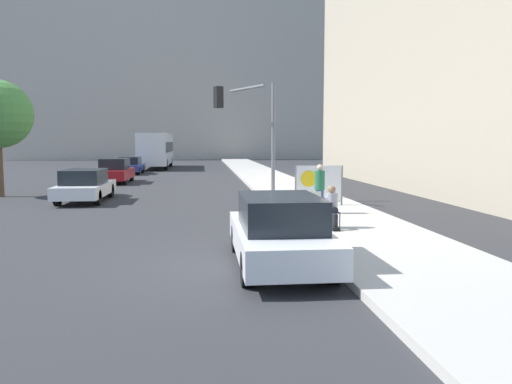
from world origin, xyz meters
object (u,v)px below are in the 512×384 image
at_px(seated_protester, 331,206).
at_px(jogger_on_sidewalk, 320,189).
at_px(protest_banner, 318,184).
at_px(car_on_road_distant, 130,165).
at_px(parked_car_curbside, 279,231).
at_px(traffic_light_pole, 252,120).
at_px(city_bus_on_road, 156,149).
at_px(car_on_road_midblock, 115,171).
at_px(car_on_road_nearest, 85,185).

height_order(seated_protester, jogger_on_sidewalk, jogger_on_sidewalk).
distance_m(protest_banner, car_on_road_distant, 24.25).
bearing_deg(parked_car_curbside, traffic_light_pole, 87.42).
xyz_separation_m(parked_car_curbside, city_bus_on_road, (-6.01, 38.83, 1.17)).
distance_m(car_on_road_midblock, car_on_road_distant, 8.73).
height_order(traffic_light_pole, car_on_road_midblock, traffic_light_pole).
bearing_deg(traffic_light_pole, seated_protester, -78.25).
relative_size(jogger_on_sidewalk, protest_banner, 0.89).
height_order(seated_protester, car_on_road_midblock, car_on_road_midblock).
relative_size(seated_protester, car_on_road_distant, 0.26).
xyz_separation_m(protest_banner, parked_car_curbside, (-2.81, -8.49, -0.23)).
distance_m(seated_protester, jogger_on_sidewalk, 2.93).
distance_m(seated_protester, traffic_light_pole, 7.93).
height_order(traffic_light_pole, car_on_road_distant, traffic_light_pole).
xyz_separation_m(protest_banner, car_on_road_nearest, (-9.45, 3.57, -0.27)).
height_order(parked_car_curbside, city_bus_on_road, city_bus_on_road).
xyz_separation_m(traffic_light_pole, car_on_road_midblock, (-7.50, 11.05, -2.73)).
distance_m(jogger_on_sidewalk, car_on_road_distant, 26.04).
relative_size(jogger_on_sidewalk, car_on_road_nearest, 0.36).
bearing_deg(jogger_on_sidewalk, protest_banner, -77.64).
distance_m(protest_banner, city_bus_on_road, 31.61).
bearing_deg(car_on_road_nearest, car_on_road_distant, 92.10).
distance_m(traffic_light_pole, city_bus_on_road, 28.87).
xyz_separation_m(seated_protester, car_on_road_distant, (-9.32, 27.08, -0.11)).
bearing_deg(car_on_road_nearest, jogger_on_sidewalk, -32.48).
xyz_separation_m(traffic_light_pole, city_bus_on_road, (-6.49, 28.08, -1.58)).
bearing_deg(car_on_road_nearest, seated_protester, -44.93).
relative_size(parked_car_curbside, car_on_road_nearest, 0.99).
bearing_deg(protest_banner, car_on_road_nearest, 159.29).
distance_m(seated_protester, protest_banner, 5.11).
bearing_deg(city_bus_on_road, jogger_on_sidewalk, -75.58).
bearing_deg(city_bus_on_road, car_on_road_nearest, -91.34).
xyz_separation_m(jogger_on_sidewalk, traffic_light_pole, (-1.86, 4.41, 2.48)).
height_order(protest_banner, car_on_road_nearest, protest_banner).
height_order(jogger_on_sidewalk, car_on_road_distant, jogger_on_sidewalk).
xyz_separation_m(protest_banner, traffic_light_pole, (-2.33, 2.26, 2.52)).
bearing_deg(traffic_light_pole, car_on_road_nearest, 169.56).
xyz_separation_m(jogger_on_sidewalk, car_on_road_distant, (-9.66, 24.18, -0.31)).
distance_m(seated_protester, car_on_road_distant, 28.63).
distance_m(traffic_light_pole, parked_car_curbside, 11.10).
xyz_separation_m(car_on_road_midblock, car_on_road_distant, (-0.30, 8.72, -0.07)).
bearing_deg(city_bus_on_road, car_on_road_midblock, -93.37).
bearing_deg(car_on_road_distant, parked_car_curbside, -76.53).
height_order(car_on_road_distant, city_bus_on_road, city_bus_on_road).
bearing_deg(traffic_light_pole, protest_banner, -44.14).
distance_m(car_on_road_distant, city_bus_on_road, 8.50).
relative_size(car_on_road_distant, city_bus_on_road, 0.42).
distance_m(traffic_light_pole, car_on_road_midblock, 13.63).
height_order(car_on_road_nearest, car_on_road_midblock, car_on_road_midblock).
xyz_separation_m(traffic_light_pole, car_on_road_distant, (-7.80, 19.77, -2.79)).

